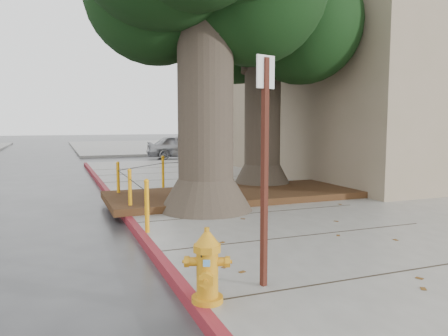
# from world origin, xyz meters

# --- Properties ---
(ground) EXTENTS (140.00, 140.00, 0.00)m
(ground) POSITION_xyz_m (0.00, 0.00, 0.00)
(ground) COLOR #28282B
(ground) RESTS_ON ground
(sidewalk_main) EXTENTS (16.00, 26.00, 0.15)m
(sidewalk_main) POSITION_xyz_m (6.00, 2.50, 0.07)
(sidewalk_main) COLOR slate
(sidewalk_main) RESTS_ON ground
(sidewalk_far) EXTENTS (16.00, 20.00, 0.15)m
(sidewalk_far) POSITION_xyz_m (6.00, 30.00, 0.07)
(sidewalk_far) COLOR slate
(sidewalk_far) RESTS_ON ground
(curb_red) EXTENTS (0.14, 26.00, 0.16)m
(curb_red) POSITION_xyz_m (-2.00, 2.50, 0.07)
(curb_red) COLOR maroon
(curb_red) RESTS_ON ground
(planter_bed) EXTENTS (6.40, 2.60, 0.16)m
(planter_bed) POSITION_xyz_m (0.90, 3.90, 0.23)
(planter_bed) COLOR black
(planter_bed) RESTS_ON sidewalk_main
(building_corner) EXTENTS (12.00, 13.00, 10.00)m
(building_corner) POSITION_xyz_m (10.00, 8.50, 5.00)
(building_corner) COLOR gray
(building_corner) RESTS_ON ground
(building_side_white) EXTENTS (10.00, 10.00, 9.00)m
(building_side_white) POSITION_xyz_m (16.00, 26.00, 4.50)
(building_side_white) COLOR silver
(building_side_white) RESTS_ON ground
(building_side_grey) EXTENTS (12.00, 14.00, 12.00)m
(building_side_grey) POSITION_xyz_m (22.00, 32.00, 6.00)
(building_side_grey) COLOR slate
(building_side_grey) RESTS_ON ground
(tree_far) EXTENTS (4.50, 3.80, 7.17)m
(tree_far) POSITION_xyz_m (2.64, 5.32, 5.02)
(tree_far) COLOR #4C3F33
(tree_far) RESTS_ON sidewalk_main
(bollard_ring) EXTENTS (3.79, 5.39, 0.95)m
(bollard_ring) POSITION_xyz_m (-0.87, 4.38, 0.66)
(bollard_ring) COLOR orange
(bollard_ring) RESTS_ON sidewalk_main
(fire_hydrant) EXTENTS (0.44, 0.44, 0.81)m
(fire_hydrant) POSITION_xyz_m (-1.90, -2.00, 0.55)
(fire_hydrant) COLOR orange
(fire_hydrant) RESTS_ON sidewalk_main
(signpost) EXTENTS (0.26, 0.10, 2.66)m
(signpost) POSITION_xyz_m (-1.13, -1.79, 1.66)
(signpost) COLOR #471911
(signpost) RESTS_ON sidewalk_main
(car_silver) EXTENTS (4.21, 2.13, 1.37)m
(car_silver) POSITION_xyz_m (3.49, 17.98, 0.69)
(car_silver) COLOR #A6A7AC
(car_silver) RESTS_ON ground
(car_red) EXTENTS (3.72, 1.39, 1.21)m
(car_red) POSITION_xyz_m (12.79, 18.72, 0.61)
(car_red) COLOR maroon
(car_red) RESTS_ON ground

